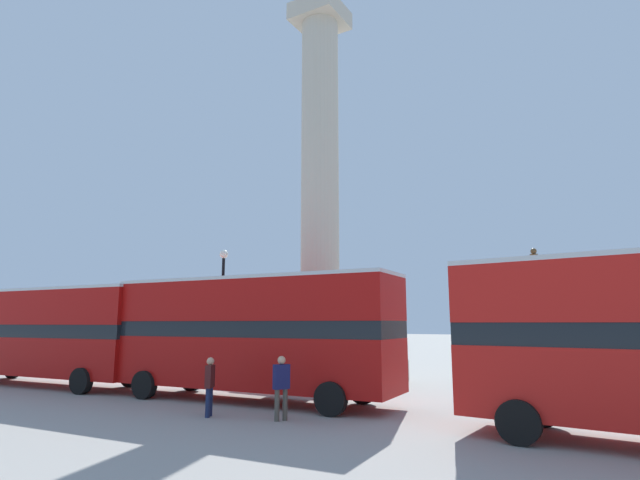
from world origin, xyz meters
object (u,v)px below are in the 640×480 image
monument_column (320,254)px  pedestrian_by_plinth (210,383)px  street_lamp (222,310)px  bus_c (251,332)px  bus_b (46,331)px  pedestrian_near_lamp (281,384)px  equestrian_statue (540,342)px

monument_column → pedestrian_by_plinth: bearing=-81.2°
monument_column → street_lamp: (-3.88, -2.36, -2.62)m
monument_column → bus_c: monument_column is taller
bus_b → street_lamp: 7.83m
pedestrian_near_lamp → street_lamp: bearing=81.6°
equestrian_statue → pedestrian_near_lamp: 14.11m
bus_b → pedestrian_by_plinth: bearing=-13.9°
bus_b → pedestrian_near_lamp: 13.88m
bus_b → street_lamp: (6.37, 4.44, 0.99)m
bus_b → equestrian_statue: 22.36m
equestrian_statue → street_lamp: bearing=-165.4°
bus_c → monument_column: bearing=91.8°
monument_column → pedestrian_by_plinth: monument_column is taller
equestrian_statue → pedestrian_near_lamp: equestrian_statue is taller
bus_c → equestrian_statue: equestrian_statue is taller
monument_column → bus_c: 6.79m
bus_c → pedestrian_near_lamp: (2.95, -2.31, -1.38)m
street_lamp → pedestrian_by_plinth: bearing=-50.3°
monument_column → pedestrian_by_plinth: 10.07m
street_lamp → equestrian_statue: bearing=30.3°
monument_column → bus_b: 12.82m
bus_c → street_lamp: bearing=138.8°
street_lamp → bus_c: bearing=-37.4°
bus_b → pedestrian_by_plinth: 11.81m
bus_c → pedestrian_near_lamp: bus_c is taller
street_lamp → bus_b: bearing=-145.1°
monument_column → street_lamp: 5.24m
pedestrian_near_lamp → pedestrian_by_plinth: bearing=134.2°
pedestrian_by_plinth → monument_column: bearing=-17.4°
equestrian_statue → pedestrian_by_plinth: equestrian_statue is taller
monument_column → pedestrian_by_plinth: (1.33, -8.65, -4.99)m
pedestrian_by_plinth → bus_c: bearing=-11.1°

